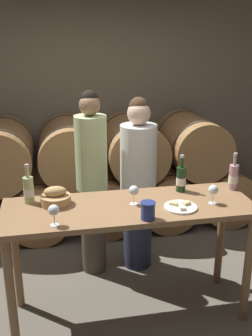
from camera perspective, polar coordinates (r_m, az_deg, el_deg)
name	(u,v)px	position (r m, az deg, el deg)	size (l,w,h in m)	color
ground_plane	(129,311)	(3.43, 0.42, -20.09)	(10.00, 10.00, 0.00)	#665E51
stone_wall_back	(93,82)	(4.88, -4.75, 12.39)	(10.00, 0.12, 3.20)	#7F705B
barrel_stack	(102,176)	(4.54, -3.56, -1.18)	(3.54, 0.96, 1.27)	#9E7042
tasting_table	(129,222)	(2.98, 0.46, -7.81)	(1.86, 0.62, 0.95)	olive
person_left	(92,182)	(3.54, -4.96, -2.08)	(0.28, 0.28, 1.71)	#4C4238
person_right	(138,184)	(3.62, 1.77, -2.36)	(0.33, 0.33, 1.64)	#2D334C
wine_bottle_red	(181,179)	(3.17, 8.00, -1.57)	(0.08, 0.08, 0.30)	#193819
wine_bottle_white	(29,190)	(3.01, -13.94, -3.07)	(0.08, 0.08, 0.30)	#ADBC7F
wine_bottle_rose	(233,177)	(3.30, 15.33, -1.24)	(0.08, 0.08, 0.31)	#BC8E93
blue_crock	(148,210)	(2.69, 3.20, -6.09)	(0.11, 0.11, 0.13)	navy
bread_basket	(56,198)	(2.96, -10.19, -4.25)	(0.22, 0.22, 0.14)	tan
cheese_plate	(181,207)	(2.90, 7.94, -5.59)	(0.24, 0.24, 0.04)	white
wine_glass_far_left	(54,211)	(2.63, -10.46, -6.11)	(0.07, 0.07, 0.15)	white
wine_glass_left	(134,191)	(2.89, 1.14, -3.34)	(0.07, 0.07, 0.15)	white
wine_glass_center	(213,190)	(2.98, 12.56, -3.16)	(0.07, 0.07, 0.15)	white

